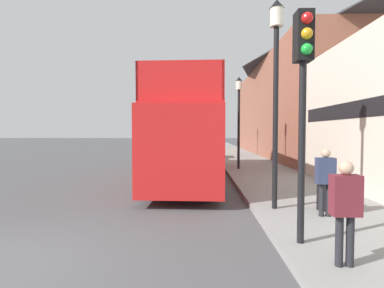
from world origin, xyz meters
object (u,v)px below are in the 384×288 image
Objects in this scene: tour_bus at (191,137)px; lamp_post_second at (239,106)px; parked_car_ahead_of_bus at (203,150)px; lamp_post_nearest at (276,67)px; litter_bin at (326,191)px; pedestrian_second at (325,176)px; lamp_post_third at (223,115)px; traffic_signal at (303,75)px; pedestrian_nearest at (345,203)px.

tour_bus is 2.33× the size of lamp_post_second.
parked_car_ahead_of_bus is 0.87× the size of lamp_post_nearest.
litter_bin is (2.92, -15.12, -0.10)m from parked_car_ahead_of_bus.
pedestrian_second is 0.33× the size of lamp_post_third.
litter_bin is (3.55, -6.02, -1.23)m from tour_bus.
traffic_signal is at bearing -91.46° from lamp_post_second.
tour_bus is at bearing 120.55° from litter_bin.
parked_car_ahead_of_bus is 3.45m from lamp_post_third.
pedestrian_nearest reaches higher than parked_car_ahead_of_bus.
pedestrian_nearest is 3.37m from litter_bin.
lamp_post_second is at bearing -88.63° from lamp_post_third.
traffic_signal is at bearing -121.26° from litter_bin.
pedestrian_nearest is at bearing -108.41° from litter_bin.
traffic_signal reaches higher than parked_car_ahead_of_bus.
tour_bus is at bearing -94.85° from parked_car_ahead_of_bus.
pedestrian_second is (3.29, -6.59, -0.76)m from tour_bus.
lamp_post_nearest is at bearing 174.65° from litter_bin.
pedestrian_second reaches higher than litter_bin.
traffic_signal reaches higher than pedestrian_nearest.
lamp_post_second is 5.51× the size of litter_bin.
pedestrian_second reaches higher than parked_car_ahead_of_bus.
lamp_post_nearest is (1.68, -15.01, 3.01)m from parked_car_ahead_of_bus.
lamp_post_third reaches higher than litter_bin.
lamp_post_third is (0.07, 18.76, 0.36)m from traffic_signal.
parked_car_ahead_of_bus is at bearing -139.92° from lamp_post_third.
lamp_post_second is 1.01× the size of lamp_post_third.
tour_bus is 9.19m from parked_car_ahead_of_bus.
tour_bus is at bearing -102.11° from lamp_post_third.
pedestrian_second is at bearing -35.05° from lamp_post_nearest.
lamp_post_nearest is 8.19m from lamp_post_second.
parked_car_ahead_of_bus is 2.92× the size of pedestrian_second.
tour_bus is 2.46× the size of parked_car_ahead_of_bus.
lamp_post_nearest reaches higher than traffic_signal.
pedestrian_nearest is 11.71m from lamp_post_second.
traffic_signal is (-1.12, -1.70, 1.99)m from pedestrian_second.
lamp_post_nearest is (0.13, 2.39, 0.64)m from traffic_signal.
traffic_signal is at bearing -90.23° from lamp_post_third.
lamp_post_nearest is at bearing 144.95° from pedestrian_second.
lamp_post_nearest reaches higher than tour_bus.
pedestrian_second is 0.30× the size of lamp_post_nearest.
parked_car_ahead_of_bus is at bearing 99.62° from pedestrian_second.
tour_bus is at bearing 116.51° from pedestrian_second.
lamp_post_third is at bearing 89.77° from traffic_signal.
pedestrian_nearest is 1.76× the size of litter_bin.
pedestrian_second is 0.33× the size of lamp_post_second.
lamp_post_third is at bearing 90.21° from lamp_post_nearest.
lamp_post_second is 8.84m from litter_bin.
tour_bus is 7.41m from pedestrian_second.
lamp_post_nearest is at bearing -84.53° from parked_car_ahead_of_bus.
parked_car_ahead_of_bus is 7.58m from lamp_post_second.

